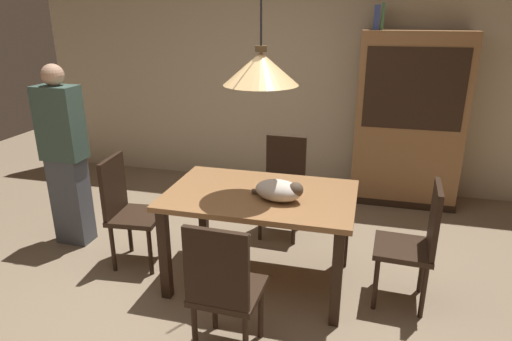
% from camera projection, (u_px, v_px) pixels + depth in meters
% --- Properties ---
extents(ground, '(10.00, 10.00, 0.00)m').
position_uv_depth(ground, '(228.00, 305.00, 3.26)').
color(ground, '#847056').
extents(back_wall, '(6.40, 0.10, 2.90)m').
position_uv_depth(back_wall, '(296.00, 64.00, 5.18)').
color(back_wall, beige).
rests_on(back_wall, ground).
extents(dining_table, '(1.40, 0.90, 0.75)m').
position_uv_depth(dining_table, '(260.00, 205.00, 3.35)').
color(dining_table, olive).
rests_on(dining_table, ground).
extents(chair_right_side, '(0.42, 0.42, 0.93)m').
position_uv_depth(chair_right_side, '(416.00, 240.00, 3.13)').
color(chair_right_side, black).
rests_on(chair_right_side, ground).
extents(chair_left_side, '(0.43, 0.43, 0.93)m').
position_uv_depth(chair_left_side, '(127.00, 207.00, 3.66)').
color(chair_left_side, black).
rests_on(chair_left_side, ground).
extents(chair_near_front, '(0.41, 0.41, 0.93)m').
position_uv_depth(chair_near_front, '(223.00, 286.00, 2.60)').
color(chair_near_front, black).
rests_on(chair_near_front, ground).
extents(chair_far_back, '(0.41, 0.41, 0.93)m').
position_uv_depth(chair_far_back, '(283.00, 182.00, 4.20)').
color(chair_far_back, black).
rests_on(chair_far_back, ground).
extents(cat_sleeping, '(0.39, 0.27, 0.16)m').
position_uv_depth(cat_sleeping, '(280.00, 190.00, 3.16)').
color(cat_sleeping, beige).
rests_on(cat_sleeping, dining_table).
extents(pendant_lamp, '(0.52, 0.52, 1.30)m').
position_uv_depth(pendant_lamp, '(261.00, 68.00, 3.01)').
color(pendant_lamp, '#E5B775').
extents(hutch_bookcase, '(1.12, 0.45, 1.85)m').
position_uv_depth(hutch_bookcase, '(408.00, 124.00, 4.76)').
color(hutch_bookcase, olive).
rests_on(hutch_bookcase, ground).
extents(book_blue_wide, '(0.06, 0.24, 0.24)m').
position_uv_depth(book_blue_wide, '(377.00, 17.00, 4.50)').
color(book_blue_wide, '#384C93').
rests_on(book_blue_wide, hutch_bookcase).
extents(book_green_slim, '(0.03, 0.20, 0.26)m').
position_uv_depth(book_green_slim, '(383.00, 16.00, 4.48)').
color(book_green_slim, '#427A4C').
rests_on(book_green_slim, hutch_bookcase).
extents(person_standing, '(0.36, 0.22, 1.62)m').
position_uv_depth(person_standing, '(65.00, 157.00, 3.91)').
color(person_standing, '#4C515B').
rests_on(person_standing, ground).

